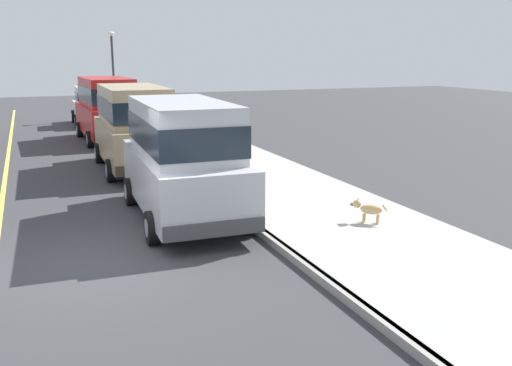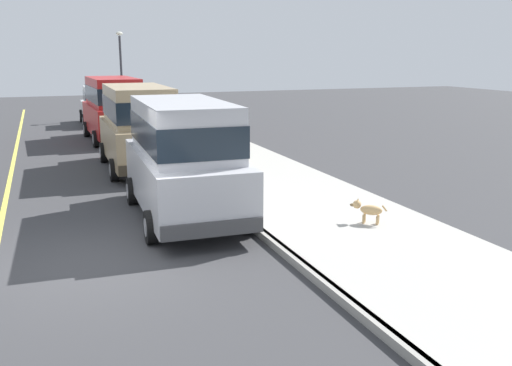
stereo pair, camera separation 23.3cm
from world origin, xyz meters
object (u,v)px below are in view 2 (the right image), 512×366
at_px(car_silver_van, 183,154).
at_px(car_white_hatchback, 101,105).
at_px(car_tan_van, 139,124).
at_px(car_red_van, 114,106).
at_px(street_lamp, 121,64).
at_px(dog_tan, 368,209).

distance_m(car_silver_van, car_white_hatchback, 17.42).
bearing_deg(car_silver_van, car_white_hatchback, 89.86).
height_order(car_tan_van, car_white_hatchback, car_tan_van).
bearing_deg(car_red_van, street_lamp, 79.61).
distance_m(car_red_van, car_white_hatchback, 5.64).
bearing_deg(street_lamp, car_tan_van, -95.90).
bearing_deg(car_red_van, dog_tan, -77.00).
relative_size(car_silver_van, car_tan_van, 1.01).
xyz_separation_m(dog_tan, street_lamp, (-1.81, 21.72, 2.48)).
height_order(car_silver_van, car_red_van, same).
relative_size(car_tan_van, car_white_hatchback, 1.29).
height_order(car_tan_van, street_lamp, street_lamp).
distance_m(car_silver_van, car_tan_van, 5.62).
bearing_deg(dog_tan, car_tan_van, 112.59).
height_order(dog_tan, street_lamp, street_lamp).
distance_m(car_red_van, dog_tan, 14.38).
bearing_deg(car_red_van, car_tan_van, -90.17).
bearing_deg(car_tan_van, car_white_hatchback, 89.70).
bearing_deg(dog_tan, car_silver_van, 145.93).
distance_m(car_silver_van, car_red_van, 11.80).
distance_m(car_white_hatchback, dog_tan, 19.86).
distance_m(car_tan_van, dog_tan, 8.50).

